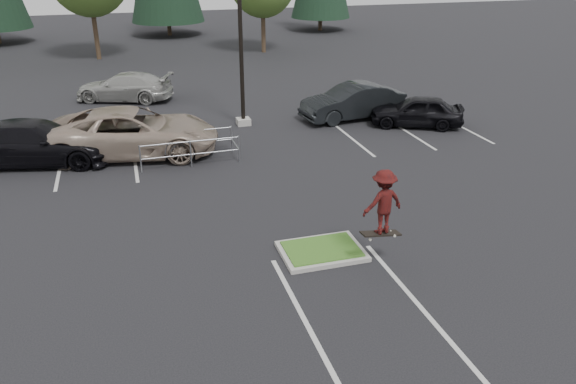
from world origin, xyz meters
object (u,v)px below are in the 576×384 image
object	(u,v)px
cart_corral	(177,146)
car_r_charc	(353,102)
car_l_tan	(131,132)
skateboarder	(383,202)
light_pole	(240,22)
car_far_silver	(126,87)
car_l_black	(35,143)
car_r_black	(417,111)

from	to	relation	value
cart_corral	car_r_charc	distance (m)	9.25
car_l_tan	car_r_charc	distance (m)	10.36
car_l_tan	car_r_charc	size ratio (longest dim) A/B	1.34
skateboarder	car_r_charc	size ratio (longest dim) A/B	0.37
car_r_charc	car_l_tan	bearing A→B (deg)	-85.36
light_pole	car_r_charc	size ratio (longest dim) A/B	2.06
cart_corral	car_far_silver	xyz separation A→B (m)	(-1.54, 10.01, 0.07)
skateboarder	car_l_black	size ratio (longest dim) A/B	0.33
skateboarder	light_pole	bearing A→B (deg)	-95.53
skateboarder	car_far_silver	bearing A→B (deg)	-82.04
cart_corral	car_l_tan	size ratio (longest dim) A/B	0.56
cart_corral	car_r_charc	bearing A→B (deg)	21.48
light_pole	cart_corral	size ratio (longest dim) A/B	2.75
light_pole	car_r_black	bearing A→B (deg)	-17.96
skateboarder	car_r_black	world-z (taller)	skateboarder
car_l_tan	skateboarder	bearing A→B (deg)	-141.22
car_r_charc	car_r_black	xyz separation A→B (m)	(2.35, -1.93, -0.11)
light_pole	car_l_tan	bearing A→B (deg)	-152.51
cart_corral	skateboarder	distance (m)	9.96
skateboarder	car_far_silver	distance (m)	19.85
cart_corral	car_l_black	world-z (taller)	car_l_black
car_l_tan	car_r_black	xyz separation A→B (m)	(12.50, 0.17, -0.22)
car_r_charc	car_l_black	bearing A→B (deg)	-88.34
light_pole	car_r_charc	distance (m)	6.39
cart_corral	car_far_silver	size ratio (longest dim) A/B	0.74
cart_corral	car_r_charc	xyz separation A→B (m)	(8.56, 3.51, 0.16)
light_pole	car_r_charc	bearing A→B (deg)	-5.55
car_l_black	car_r_charc	size ratio (longest dim) A/B	1.14
light_pole	car_far_silver	bearing A→B (deg)	129.54
car_r_charc	car_r_black	world-z (taller)	car_r_charc
car_far_silver	car_r_charc	bearing A→B (deg)	79.13
car_r_charc	car_r_black	distance (m)	3.05
skateboarder	car_r_black	distance (m)	12.62
car_far_silver	car_l_tan	bearing A→B (deg)	21.58
car_r_charc	car_r_black	size ratio (longest dim) A/B	1.20
car_l_black	car_r_black	distance (m)	16.00
light_pole	car_l_tan	xyz separation A→B (m)	(-5.00, -2.60, -3.64)
car_r_charc	car_far_silver	distance (m)	12.01
cart_corral	car_l_tan	xyz separation A→B (m)	(-1.58, 1.40, 0.26)
car_l_tan	car_r_black	distance (m)	12.50
car_r_black	car_far_silver	bearing A→B (deg)	-99.15
car_r_charc	car_far_silver	xyz separation A→B (m)	(-10.10, 6.50, -0.08)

